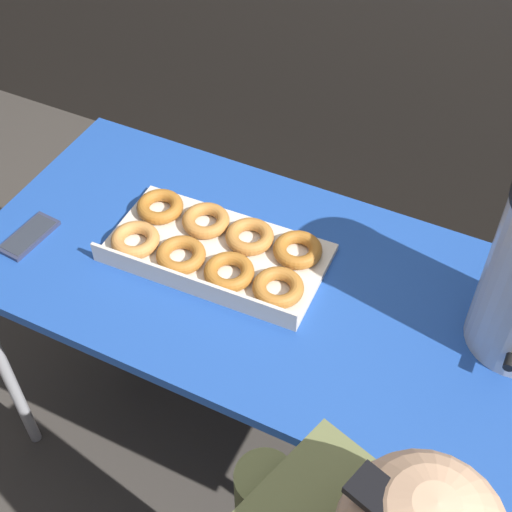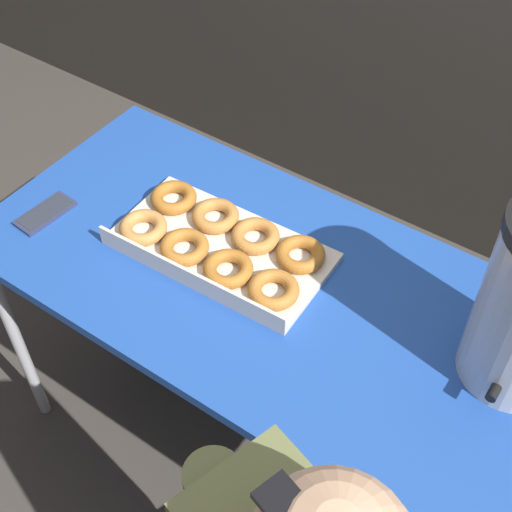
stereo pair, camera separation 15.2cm
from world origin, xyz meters
TOP-DOWN VIEW (x-y plane):
  - ground_plane at (0.00, 0.00)m, footprint 12.00×12.00m
  - folding_table at (0.00, 0.00)m, footprint 1.37×0.65m
  - donut_box at (-0.15, 0.01)m, footprint 0.50×0.28m
  - cell_phone at (-0.57, -0.13)m, footprint 0.08×0.15m

SIDE VIEW (x-z plane):
  - ground_plane at x=0.00m, z-range 0.00..0.00m
  - folding_table at x=0.00m, z-range 0.32..1.08m
  - cell_phone at x=-0.57m, z-range 0.75..0.76m
  - donut_box at x=-0.15m, z-range 0.75..0.80m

